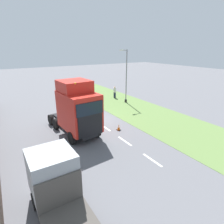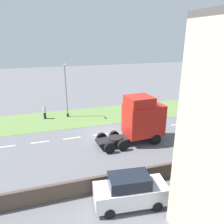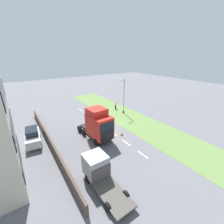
{
  "view_description": "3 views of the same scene",
  "coord_description": "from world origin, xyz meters",
  "px_view_note": "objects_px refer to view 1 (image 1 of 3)",
  "views": [
    {
      "loc": [
        8.11,
        16.75,
        7.25
      ],
      "look_at": [
        -0.66,
        2.66,
        1.5
      ],
      "focal_mm": 30.0,
      "sensor_mm": 36.0,
      "label": 1
    },
    {
      "loc": [
        21.13,
        -5.99,
        10.1
      ],
      "look_at": [
        -0.92,
        0.83,
        2.13
      ],
      "focal_mm": 35.0,
      "sensor_mm": 36.0,
      "label": 2
    },
    {
      "loc": [
        11.83,
        19.48,
        11.67
      ],
      "look_at": [
        -0.59,
        1.23,
        3.09
      ],
      "focal_mm": 24.0,
      "sensor_mm": 36.0,
      "label": 3
    }
  ],
  "objects_px": {
    "lorry_cab": "(77,109)",
    "lamp_post": "(126,79)",
    "flatbed_truck": "(56,182)",
    "pedestrian": "(115,92)",
    "traffic_cone_lead": "(119,127)"
  },
  "relations": [
    {
      "from": "lorry_cab",
      "to": "lamp_post",
      "type": "bearing_deg",
      "value": -150.74
    },
    {
      "from": "flatbed_truck",
      "to": "lorry_cab",
      "type": "bearing_deg",
      "value": 59.66
    },
    {
      "from": "flatbed_truck",
      "to": "pedestrian",
      "type": "height_order",
      "value": "flatbed_truck"
    },
    {
      "from": "lamp_post",
      "to": "traffic_cone_lead",
      "type": "relative_size",
      "value": 12.11
    },
    {
      "from": "flatbed_truck",
      "to": "traffic_cone_lead",
      "type": "height_order",
      "value": "flatbed_truck"
    },
    {
      "from": "lorry_cab",
      "to": "flatbed_truck",
      "type": "xyz_separation_m",
      "value": [
        3.81,
        6.7,
        -0.95
      ]
    },
    {
      "from": "lorry_cab",
      "to": "flatbed_truck",
      "type": "height_order",
      "value": "lorry_cab"
    },
    {
      "from": "pedestrian",
      "to": "traffic_cone_lead",
      "type": "relative_size",
      "value": 3.02
    },
    {
      "from": "lamp_post",
      "to": "traffic_cone_lead",
      "type": "bearing_deg",
      "value": 50.55
    },
    {
      "from": "traffic_cone_lead",
      "to": "flatbed_truck",
      "type": "bearing_deg",
      "value": 38.11
    },
    {
      "from": "lorry_cab",
      "to": "pedestrian",
      "type": "height_order",
      "value": "lorry_cab"
    },
    {
      "from": "lamp_post",
      "to": "pedestrian",
      "type": "height_order",
      "value": "lamp_post"
    },
    {
      "from": "lamp_post",
      "to": "pedestrian",
      "type": "bearing_deg",
      "value": -92.24
    },
    {
      "from": "pedestrian",
      "to": "traffic_cone_lead",
      "type": "distance_m",
      "value": 11.78
    },
    {
      "from": "lamp_post",
      "to": "flatbed_truck",
      "type": "bearing_deg",
      "value": 44.32
    }
  ]
}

